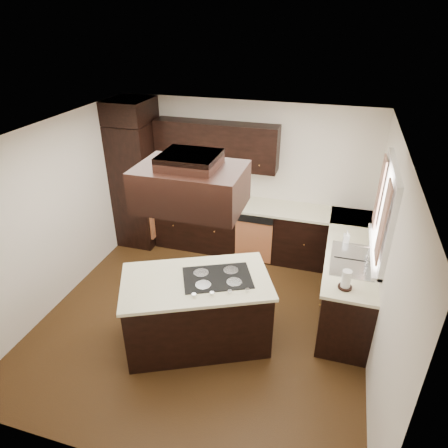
{
  "coord_description": "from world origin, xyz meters",
  "views": [
    {
      "loc": [
        1.45,
        -3.95,
        3.7
      ],
      "look_at": [
        0.1,
        0.6,
        1.15
      ],
      "focal_mm": 32.0,
      "sensor_mm": 36.0,
      "label": 1
    }
  ],
  "objects_px": {
    "oven_column": "(138,185)",
    "range_hood": "(191,187)",
    "island": "(197,312)",
    "spice_rack": "(197,190)"
  },
  "relations": [
    {
      "from": "oven_column",
      "to": "spice_rack",
      "type": "distance_m",
      "value": 1.08
    },
    {
      "from": "oven_column",
      "to": "island",
      "type": "distance_m",
      "value": 2.86
    },
    {
      "from": "oven_column",
      "to": "range_hood",
      "type": "bearing_deg",
      "value": -50.26
    },
    {
      "from": "range_hood",
      "to": "spice_rack",
      "type": "distance_m",
      "value": 2.62
    },
    {
      "from": "oven_column",
      "to": "range_hood",
      "type": "distance_m",
      "value": 3.13
    },
    {
      "from": "island",
      "to": "range_hood",
      "type": "xyz_separation_m",
      "value": [
        0.04,
        -0.14,
        1.72
      ]
    },
    {
      "from": "island",
      "to": "spice_rack",
      "type": "bearing_deg",
      "value": 84.54
    },
    {
      "from": "island",
      "to": "oven_column",
      "type": "bearing_deg",
      "value": 105.94
    },
    {
      "from": "island",
      "to": "range_hood",
      "type": "height_order",
      "value": "range_hood"
    },
    {
      "from": "oven_column",
      "to": "range_hood",
      "type": "height_order",
      "value": "range_hood"
    }
  ]
}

